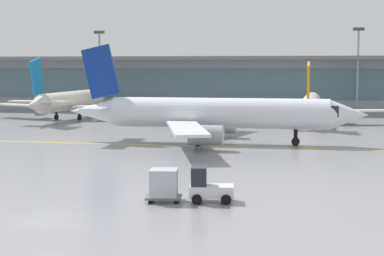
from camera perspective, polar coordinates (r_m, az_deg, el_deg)
ground_plane at (r=33.71m, az=-13.22°, el=-8.25°), size 400.00×400.00×0.00m
taxiway_centreline_stripe at (r=62.67m, az=2.21°, el=-1.67°), size 110.00×1.49×0.01m
terminal_concourse at (r=110.85m, az=3.23°, el=4.08°), size 197.66×11.00×9.60m
gate_airplane_1 at (r=96.10m, az=-10.93°, el=2.43°), size 25.56×27.51×9.11m
gate_airplane_2 at (r=89.19m, az=10.71°, el=2.09°), size 24.02×25.83×8.56m
taxiing_regional_jet at (r=64.39m, az=2.11°, el=1.29°), size 31.01×28.92×10.30m
baggage_tug at (r=37.15m, az=1.45°, el=-5.39°), size 2.76×1.90×2.10m
cargo_dolly_lead at (r=37.26m, az=-2.58°, el=-5.11°), size 2.29×1.86×1.94m
apron_light_mast_1 at (r=108.76m, az=-8.38°, el=5.44°), size 1.80×0.36×13.92m
apron_light_mast_2 at (r=104.34m, az=14.82°, el=5.34°), size 1.80×0.36×14.07m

